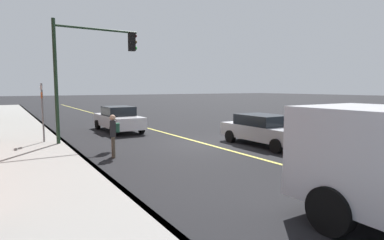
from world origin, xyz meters
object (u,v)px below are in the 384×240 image
object	(u,v)px
car_silver	(265,130)
traffic_light_mast	(89,61)
street_sign_post	(43,109)
car_white	(118,119)
pedestrian_with_backpack	(114,133)

from	to	relation	value
car_silver	traffic_light_mast	xyz separation A→B (m)	(4.63, 6.69, 3.15)
traffic_light_mast	street_sign_post	xyz separation A→B (m)	(0.83, 1.99, -2.20)
traffic_light_mast	car_white	bearing A→B (deg)	-35.37
car_white	pedestrian_with_backpack	size ratio (longest dim) A/B	2.91
street_sign_post	traffic_light_mast	bearing A→B (deg)	-112.71
car_silver	pedestrian_with_backpack	size ratio (longest dim) A/B	2.75
pedestrian_with_backpack	street_sign_post	bearing A→B (deg)	24.70
car_white	traffic_light_mast	bearing A→B (deg)	144.63
street_sign_post	car_silver	bearing A→B (deg)	-122.19
car_white	pedestrian_with_backpack	world-z (taller)	pedestrian_with_backpack
traffic_light_mast	street_sign_post	distance (m)	3.08
car_silver	traffic_light_mast	size ratio (longest dim) A/B	0.79
traffic_light_mast	street_sign_post	bearing A→B (deg)	67.29
car_white	car_silver	size ratio (longest dim) A/B	1.06
traffic_light_mast	pedestrian_with_backpack	bearing A→B (deg)	179.67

